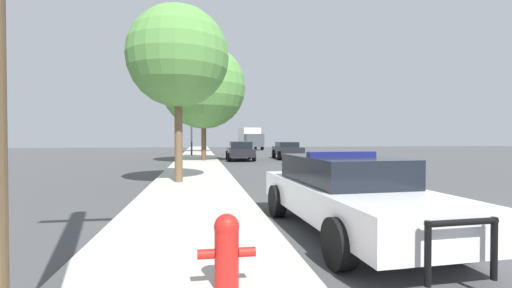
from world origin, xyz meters
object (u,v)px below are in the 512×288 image
(car_background_midblock, at_px, (240,150))
(tree_sidewalk_far, at_px, (204,107))
(box_truck, at_px, (250,138))
(car_background_oncoming, at_px, (287,150))
(fire_hydrant, at_px, (227,249))
(traffic_light, at_px, (211,117))
(tree_sidewalk_mid, at_px, (204,87))
(tree_sidewalk_near, at_px, (178,57))
(police_car, at_px, (346,192))

(car_background_midblock, height_order, tree_sidewalk_far, tree_sidewalk_far)
(box_truck, distance_m, tree_sidewalk_far, 12.28)
(car_background_oncoming, bearing_deg, tree_sidewalk_far, -58.60)
(fire_hydrant, distance_m, box_truck, 45.24)
(traffic_light, height_order, tree_sidewalk_mid, tree_sidewalk_mid)
(tree_sidewalk_mid, bearing_deg, tree_sidewalk_near, -95.08)
(police_car, xyz_separation_m, tree_sidewalk_far, (-2.09, 32.73, 4.36))
(car_background_oncoming, height_order, tree_sidewalk_far, tree_sidewalk_far)
(box_truck, xyz_separation_m, tree_sidewalk_far, (-6.58, -9.77, 3.45))
(police_car, distance_m, box_truck, 42.74)
(box_truck, bearing_deg, car_background_midblock, 76.55)
(traffic_light, height_order, box_truck, traffic_light)
(traffic_light, distance_m, box_truck, 18.61)
(car_background_oncoming, bearing_deg, box_truck, -87.35)
(traffic_light, bearing_deg, car_background_midblock, -68.46)
(police_car, distance_m, tree_sidewalk_mid, 18.95)
(traffic_light, bearing_deg, tree_sidewalk_far, 93.39)
(car_background_midblock, xyz_separation_m, tree_sidewalk_far, (-2.51, 12.89, 4.36))
(police_car, relative_size, car_background_oncoming, 1.15)
(traffic_light, xyz_separation_m, tree_sidewalk_mid, (-0.68, -6.77, 1.69))
(police_car, distance_m, tree_sidewalk_near, 8.44)
(tree_sidewalk_near, bearing_deg, box_truck, 77.64)
(fire_hydrant, relative_size, car_background_midblock, 0.17)
(police_car, bearing_deg, car_background_midblock, -93.59)
(car_background_midblock, relative_size, box_truck, 0.66)
(police_car, relative_size, tree_sidewalk_far, 0.73)
(fire_hydrant, height_order, box_truck, box_truck)
(tree_sidewalk_mid, bearing_deg, box_truck, 74.30)
(box_truck, height_order, tree_sidewalk_mid, tree_sidewalk_mid)
(car_background_midblock, bearing_deg, fire_hydrant, -95.23)
(box_truck, distance_m, tree_sidewalk_near, 36.75)
(police_car, relative_size, traffic_light, 1.07)
(traffic_light, bearing_deg, tree_sidewalk_mid, -95.77)
(tree_sidewalk_mid, bearing_deg, police_car, -82.76)
(box_truck, bearing_deg, car_background_oncoming, 86.32)
(fire_hydrant, height_order, tree_sidewalk_mid, tree_sidewalk_mid)
(tree_sidewalk_far, bearing_deg, police_car, -86.34)
(fire_hydrant, bearing_deg, tree_sidewalk_mid, 89.99)
(tree_sidewalk_near, bearing_deg, police_car, -63.53)
(car_background_midblock, relative_size, tree_sidewalk_near, 0.74)
(car_background_oncoming, distance_m, tree_sidewalk_mid, 8.42)
(traffic_light, relative_size, tree_sidewalk_mid, 0.60)
(fire_hydrant, relative_size, car_background_oncoming, 0.18)
(police_car, height_order, car_background_midblock, police_car)
(fire_hydrant, xyz_separation_m, tree_sidewalk_far, (0.23, 34.94, 4.55))
(tree_sidewalk_mid, relative_size, tree_sidewalk_near, 1.28)
(traffic_light, xyz_separation_m, box_truck, (6.13, 17.47, -1.90))
(police_car, height_order, tree_sidewalk_near, tree_sidewalk_near)
(car_background_midblock, height_order, tree_sidewalk_mid, tree_sidewalk_mid)
(fire_hydrant, bearing_deg, police_car, 43.61)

